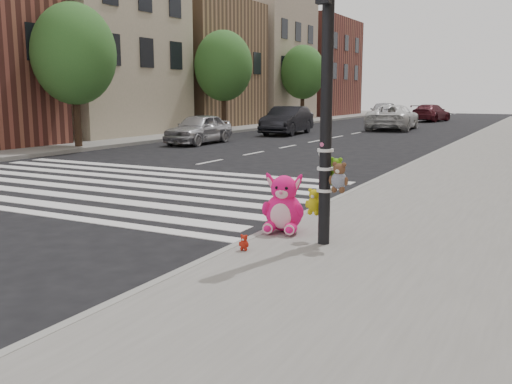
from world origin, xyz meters
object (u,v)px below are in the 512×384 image
Objects in this scene: car_dark_far at (287,120)px; car_white_near at (393,117)px; red_teddy at (244,242)px; car_silver_far at (199,129)px; signal_pole at (328,124)px; pink_bunny at (283,207)px.

car_white_near reaches higher than car_dark_far.
car_silver_far reaches higher than red_teddy.
car_dark_far is (0.98, 7.02, 0.09)m from car_silver_far.
signal_pole is 1.94m from red_teddy.
pink_bunny reaches higher than red_teddy.
red_teddy is 0.04× the size of car_white_near.
signal_pole is 0.74× the size of car_white_near.
car_silver_far is at bearing 115.42° from pink_bunny.
car_silver_far reaches higher than pink_bunny.
red_teddy is 17.73m from car_silver_far.
pink_bunny is 0.23× the size of car_silver_far.
red_teddy is 0.06× the size of car_silver_far.
car_silver_far is (-10.29, 14.43, 0.41)m from red_teddy.
car_silver_far is at bearing 121.08° from red_teddy.
car_white_near is (-6.12, 27.09, -1.05)m from signal_pole.
car_dark_far is at bearing 116.17° from signal_pole.
car_white_near is at bearing 88.75° from pink_bunny.
red_teddy is at bearing -56.59° from car_silver_far.
signal_pole is 17.59m from car_silver_far.
car_silver_far is at bearing 65.03° from car_white_near.
signal_pole is at bearing -52.81° from car_silver_far.
car_white_near reaches higher than pink_bunny.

